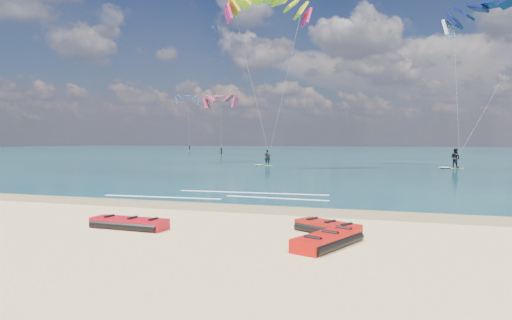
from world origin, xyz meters
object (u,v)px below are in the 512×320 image
at_px(kitesurfer_main, 268,77).
at_px(kitesurfer_far, 475,75).
at_px(packed_kite_left, 129,228).
at_px(packed_kite_right, 328,247).
at_px(packed_kite_mid, 327,233).

bearing_deg(kitesurfer_main, kitesurfer_far, -0.77).
bearing_deg(packed_kite_left, kitesurfer_far, 69.70).
distance_m(packed_kite_left, kitesurfer_main, 34.13).
xyz_separation_m(packed_kite_left, packed_kite_right, (6.37, -0.54, 0.00)).
relative_size(packed_kite_right, kitesurfer_main, 0.15).
xyz_separation_m(packed_kite_left, packed_kite_mid, (6.09, 1.20, 0.00)).
distance_m(kitesurfer_main, kitesurfer_far, 19.72).
distance_m(packed_kite_left, packed_kite_mid, 6.21).
distance_m(packed_kite_mid, kitesurfer_main, 34.45).
bearing_deg(packed_kite_left, packed_kite_right, -2.43).
xyz_separation_m(packed_kite_mid, kitesurfer_far, (8.45, 33.59, 8.96)).
xyz_separation_m(packed_kite_right, kitesurfer_main, (-11.41, 32.99, 9.26)).
height_order(packed_kite_right, kitesurfer_far, kitesurfer_far).
height_order(packed_kite_left, kitesurfer_far, kitesurfer_far).
distance_m(packed_kite_right, kitesurfer_far, 37.35).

